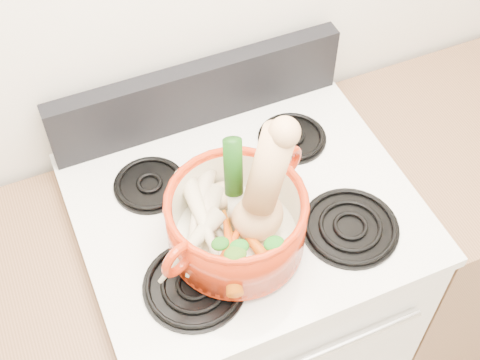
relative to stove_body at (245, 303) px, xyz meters
name	(u,v)px	position (x,y,z in m)	size (l,w,h in m)	color
stove_body	(245,303)	(0.00, 0.00, 0.00)	(0.76, 0.65, 0.92)	white
cooktop	(246,207)	(0.00, 0.00, 0.47)	(0.78, 0.67, 0.03)	silver
control_backsplash	(198,94)	(0.00, 0.30, 0.58)	(0.76, 0.05, 0.18)	black
oven_handle	(306,359)	(0.00, -0.34, 0.32)	(0.02, 0.02, 0.60)	silver
burner_front_left	(194,285)	(-0.19, -0.16, 0.50)	(0.22, 0.22, 0.02)	black
burner_front_right	(350,226)	(0.19, -0.16, 0.50)	(0.22, 0.22, 0.02)	black
burner_back_left	(150,184)	(-0.19, 0.14, 0.50)	(0.17, 0.17, 0.02)	black
burner_back_right	(292,137)	(0.19, 0.14, 0.50)	(0.17, 0.17, 0.02)	black
dutch_oven	(236,222)	(-0.07, -0.10, 0.58)	(0.30, 0.30, 0.15)	#A6250A
pot_handle_left	(178,260)	(-0.22, -0.17, 0.63)	(0.08, 0.08, 0.02)	#A6250A
pot_handle_right	(288,162)	(0.09, -0.03, 0.63)	(0.08, 0.08, 0.02)	#A6250A
squash	(259,188)	(-0.02, -0.11, 0.69)	(0.12, 0.12, 0.29)	tan
leek	(236,187)	(-0.05, -0.07, 0.67)	(0.04, 0.04, 0.26)	beige
ginger	(222,196)	(-0.06, -0.01, 0.56)	(0.09, 0.07, 0.05)	tan
parsnip_0	(209,217)	(-0.11, -0.05, 0.56)	(0.04, 0.04, 0.21)	beige
parsnip_1	(202,230)	(-0.14, -0.08, 0.57)	(0.05, 0.05, 0.22)	beige
parsnip_2	(208,218)	(-0.12, -0.06, 0.58)	(0.05, 0.05, 0.21)	beige
parsnip_3	(190,246)	(-0.18, -0.11, 0.58)	(0.04, 0.04, 0.20)	beige
parsnip_4	(198,208)	(-0.13, -0.03, 0.59)	(0.04, 0.04, 0.22)	beige
parsnip_5	(202,218)	(-0.13, -0.07, 0.59)	(0.05, 0.05, 0.25)	beige
carrot_0	(231,242)	(-0.09, -0.13, 0.56)	(0.03, 0.03, 0.16)	#CC600A
carrot_1	(231,259)	(-0.11, -0.17, 0.56)	(0.04, 0.04, 0.17)	#CE5A0A
carrot_2	(253,244)	(-0.05, -0.16, 0.57)	(0.03, 0.03, 0.18)	#D4560A
carrot_3	(233,241)	(-0.09, -0.14, 0.57)	(0.03, 0.03, 0.13)	#B93609
carrot_4	(230,247)	(-0.10, -0.15, 0.58)	(0.03, 0.03, 0.15)	#B84709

